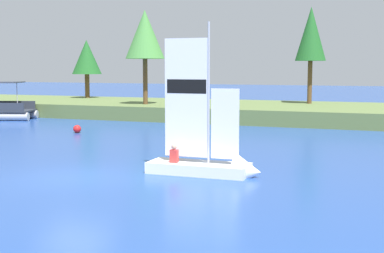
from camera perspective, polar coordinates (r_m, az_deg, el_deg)
ground_plane at (r=19.45m, az=-12.33°, el=-5.32°), size 200.00×200.00×0.00m
shore_bank at (r=41.32m, az=5.92°, el=1.63°), size 80.00×11.01×1.05m
shoreline_tree_left at (r=50.43m, az=-11.08°, el=7.17°), size 2.67×2.67×5.28m
shoreline_tree_midleft at (r=41.26m, az=-5.01°, el=9.62°), size 2.96×2.96×7.09m
shoreline_tree_centre at (r=42.82m, az=12.46°, el=9.47°), size 2.35×2.35×7.41m
sailboat at (r=19.45m, az=2.51°, el=-3.88°), size 4.18×1.39×5.88m
channel_buoy at (r=32.54m, az=-12.05°, el=-0.25°), size 0.46×0.46×0.46m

